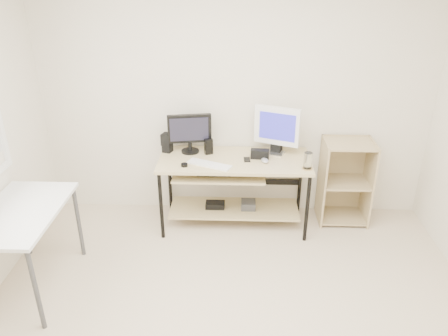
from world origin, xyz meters
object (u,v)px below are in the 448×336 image
side_table (21,219)px  audio_controller (209,146)px  shelf_unit (344,180)px  white_imac (277,127)px  desk (232,178)px  black_monitor (190,131)px

side_table → audio_controller: size_ratio=6.22×
shelf_unit → white_imac: 0.94m
audio_controller → white_imac: bearing=-20.1°
desk → side_table: bearing=-147.3°
shelf_unit → audio_controller: audio_controller is taller
shelf_unit → white_imac: bearing=-178.6°
audio_controller → desk: bearing=-47.9°
shelf_unit → black_monitor: 1.69m
desk → shelf_unit: bearing=7.8°
side_table → black_monitor: bearing=44.8°
white_imac → audio_controller: bearing=-155.6°
black_monitor → white_imac: size_ratio=0.89×
black_monitor → white_imac: 0.88m
desk → audio_controller: bearing=154.5°
white_imac → shelf_unit: bearing=23.4°
black_monitor → audio_controller: 0.25m
white_imac → audio_controller: (-0.68, -0.03, -0.20)m
black_monitor → audio_controller: bearing=-21.5°
desk → side_table: size_ratio=1.50×
side_table → black_monitor: (1.22, 1.21, 0.31)m
audio_controller → shelf_unit: bearing=-20.5°
desk → black_monitor: size_ratio=3.41×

